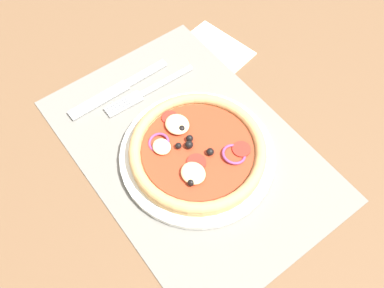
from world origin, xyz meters
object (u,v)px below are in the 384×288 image
plate (198,155)px  knife (118,89)px  napkin (210,53)px  pizza (197,150)px  fork (146,92)px

plate → knife: size_ratio=1.25×
plate → napkin: 23.09cm
pizza → napkin: (16.66, -15.90, -2.34)cm
plate → napkin: plate is taller
pizza → fork: size_ratio=1.21×
pizza → knife: pizza is taller
pizza → fork: bearing=-2.3°
plate → fork: 16.00cm
knife → napkin: size_ratio=1.51×
fork → napkin: fork is taller
pizza → napkin: size_ratio=1.64×
pizza → plate: bearing=-155.6°
pizza → napkin: bearing=-43.7°
fork → knife: 4.99cm
plate → fork: bearing=-2.1°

